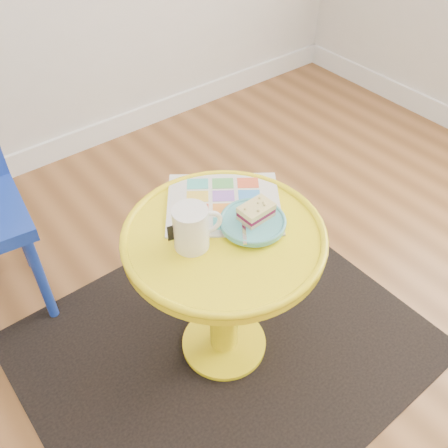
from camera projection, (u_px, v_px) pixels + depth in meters
rug at (224, 344)px, 1.77m from camera, size 1.31×1.12×0.01m
side_table at (224, 271)px, 1.50m from camera, size 0.58×0.58×0.55m
newspaper at (224, 203)px, 1.49m from camera, size 0.44×0.43×0.01m
mug at (192, 227)px, 1.32m from camera, size 0.14×0.10×0.13m
plate at (253, 222)px, 1.40m from camera, size 0.19×0.19×0.02m
cake_slice at (256, 211)px, 1.39m from camera, size 0.10×0.07×0.04m
fork at (244, 224)px, 1.38m from camera, size 0.10×0.12×0.00m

